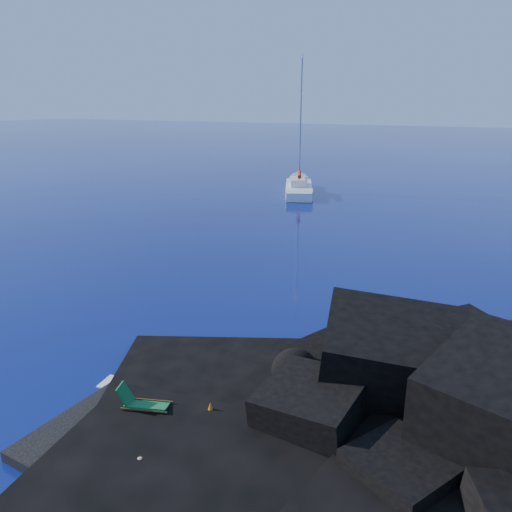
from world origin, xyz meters
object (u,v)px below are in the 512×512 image
Objects in this scene: deck_chair at (146,400)px; sunbather at (123,460)px; sailboat at (299,193)px; marker_cone at (211,409)px.

sunbather is at bearing -86.15° from deck_chair.
sunbather is at bearing -96.75° from sailboat.
marker_cone is (1.16, 3.01, 0.09)m from sunbather.
deck_chair is 2.13m from marker_cone.
deck_chair is at bearing 92.40° from sunbather.
marker_cone is at bearing 4.74° from deck_chair.
deck_chair is 3.02× the size of marker_cone.
sailboat is 8.92× the size of deck_chair.
sunbather is at bearing -111.04° from marker_cone.
marker_cone is at bearing -94.32° from sailboat.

